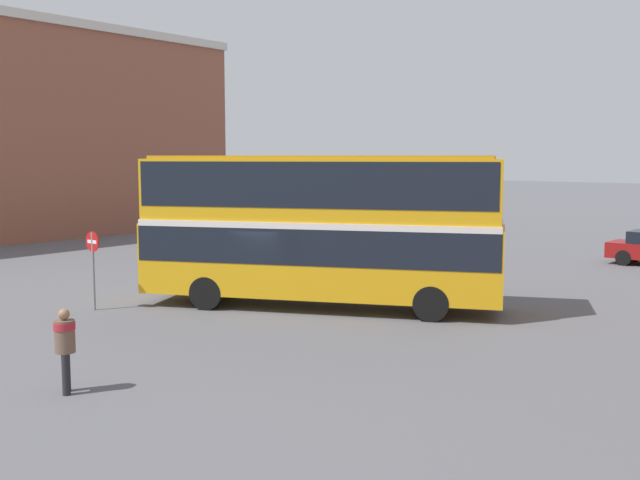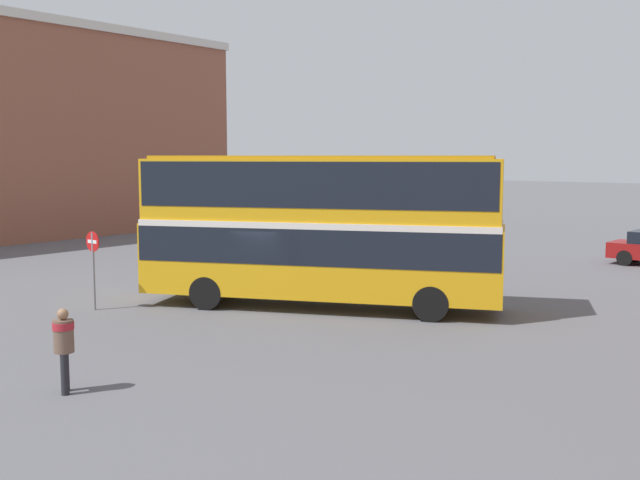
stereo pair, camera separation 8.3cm
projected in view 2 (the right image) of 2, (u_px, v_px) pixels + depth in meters
The scene contains 5 objects.
ground_plane at pixel (261, 306), 23.89m from camera, with size 240.00×240.00×0.00m, color #5B5B60.
double_decker_bus at pixel (320, 221), 23.33m from camera, with size 11.31×6.87×4.78m.
pedestrian_foreground at pixel (64, 341), 15.02m from camera, with size 0.60×0.60×1.74m.
parked_car_kerb_near at pixel (224, 240), 36.40m from camera, with size 4.02×2.04×1.40m.
no_entry_sign at pixel (93, 257), 23.10m from camera, with size 0.63×0.08×2.46m.
Camera 2 is at (15.92, -17.39, 4.77)m, focal length 42.00 mm.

